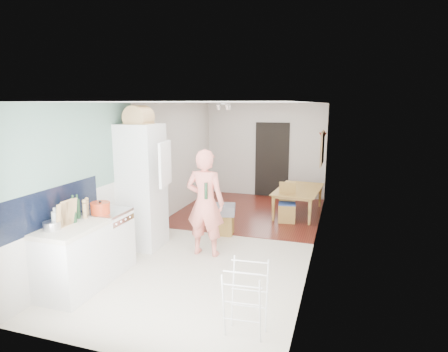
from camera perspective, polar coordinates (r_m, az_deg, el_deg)
The scene contains 32 objects.
room_shell at distance 6.77m, azimuth 0.24°, elevation 0.48°, with size 3.20×7.00×2.50m, color beige, non-canonical shape.
floor at distance 7.10m, azimuth 0.23°, elevation -9.49°, with size 3.20×7.00×0.01m, color beige.
wood_floor_overlay at distance 8.79m, azimuth 3.90°, elevation -5.43°, with size 3.20×3.30×0.01m, color #5D1C13.
sage_wall_panel at distance 5.68m, azimuth -21.73°, elevation 3.80°, with size 0.02×3.00×1.30m, color slate.
tile_splashback at distance 5.40m, azimuth -24.86°, elevation -4.36°, with size 0.02×1.90×0.50m, color black.
doorway_recess at distance 10.10m, azimuth 7.32°, elevation 2.42°, with size 0.90×0.04×2.00m, color black.
base_cabinet at distance 5.44m, azimuth -21.98°, elevation -12.03°, with size 0.60×0.90×0.86m, color silver.
worktop at distance 5.28m, azimuth -22.34°, elevation -7.42°, with size 0.62×0.92×0.06m, color beige.
range_cooker at distance 5.98m, azimuth -17.36°, elevation -9.51°, with size 0.60×0.60×0.88m, color silver.
cooker_top at distance 5.84m, azimuth -17.62°, elevation -5.27°, with size 0.60×0.60×0.04m, color silver.
fridge_housing at distance 6.61m, azimuth -12.40°, elevation -1.58°, with size 0.66×0.66×2.15m, color silver.
fridge_door at distance 5.98m, azimuth -8.97°, elevation 1.86°, with size 0.56×0.04×0.70m, color silver.
fridge_interior at distance 6.38m, azimuth -10.17°, elevation 2.39°, with size 0.02×0.52×0.66m, color white.
pinboard at distance 8.31m, azimuth 14.78°, elevation 4.15°, with size 0.03×0.90×0.70m, color tan.
pinboard_frame at distance 8.31m, azimuth 14.68°, elevation 4.16°, with size 0.01×0.94×0.74m, color #A67C3C.
wall_sconce at distance 8.94m, azimuth 14.83°, elevation 5.89°, with size 0.18×0.18×0.16m, color maroon.
person at distance 6.10m, azimuth -2.89°, elevation -2.65°, with size 0.76×0.50×2.09m, color #F58171.
dining_table at distance 8.72m, azimuth 11.44°, elevation -4.10°, with size 1.43×0.79×0.50m, color #A67C3C.
dining_chair at distance 8.04m, azimuth 9.58°, elevation -4.08°, with size 0.35×0.35×0.84m, color #A67C3C, non-canonical shape.
stool at distance 7.26m, azimuth 0.15°, elevation -7.32°, with size 0.31×0.31×0.41m, color #A67C3C, non-canonical shape.
grey_drape at distance 7.14m, azimuth 0.01°, elevation -5.15°, with size 0.41×0.41×0.18m, color gray.
drying_rack at distance 4.25m, azimuth 3.34°, elevation -18.35°, with size 0.41×0.37×0.80m, color silver, non-canonical shape.
bread_bin at distance 6.43m, azimuth -12.87°, elevation 8.71°, with size 0.41×0.39×0.22m, color tan, non-canonical shape.
red_casserole at distance 5.70m, azimuth -18.32°, elevation -4.64°, with size 0.28×0.28×0.16m, color #C13919.
steel_pan at distance 5.21m, azimuth -24.75°, elevation -6.89°, with size 0.21×0.21×0.11m, color silver.
held_bottle at distance 5.89m, azimuth -2.76°, elevation -2.29°, with size 0.06×0.06×0.26m, color #1B3B21.
bottle_a at distance 5.55m, azimuth -21.39°, elevation -4.69°, with size 0.06×0.06×0.27m, color #1B3B21.
bottle_b at distance 5.38m, azimuth -21.95°, elevation -5.05°, with size 0.07×0.07×0.30m, color #1B3B21.
bottle_c at distance 5.24m, azimuth -24.31°, elevation -6.13°, with size 0.09×0.09×0.22m, color silver.
pepper_mill_front at distance 5.53m, azimuth -20.47°, elevation -5.01°, with size 0.06×0.06×0.21m, color tan.
pepper_mill_back at distance 5.73m, azimuth -20.14°, elevation -4.53°, with size 0.05×0.05×0.19m, color tan.
chopping_boards at distance 5.24m, azimuth -22.88°, elevation -5.25°, with size 0.04×0.26×0.35m, color tan, non-canonical shape.
Camera 1 is at (2.01, -6.35, 2.48)m, focal length 30.00 mm.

